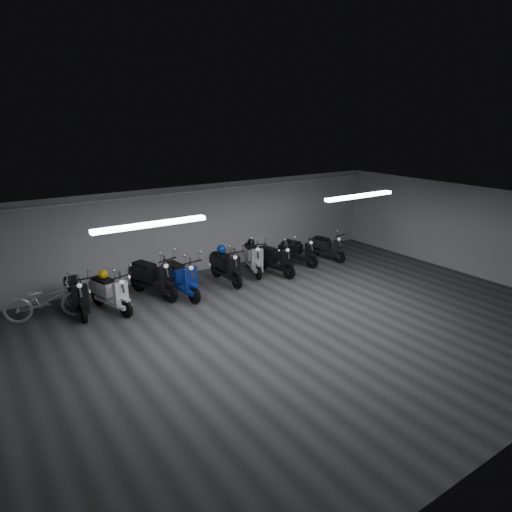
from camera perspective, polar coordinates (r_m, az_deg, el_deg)
floor at (r=10.98m, az=4.82°, el=-9.04°), size 14.00×10.00×0.01m
ceiling at (r=10.05m, az=5.22°, el=5.47°), size 14.00×10.00×0.01m
back_wall at (r=14.49m, az=-7.52°, el=3.38°), size 14.00×0.01×2.80m
right_wall at (r=15.66m, az=25.42°, el=2.88°), size 0.01×10.00×2.80m
fluor_strip_left at (r=9.44m, az=-13.11°, el=3.89°), size 2.40×0.18×0.08m
fluor_strip_right at (r=12.80m, az=12.91°, el=7.38°), size 2.40×0.18×0.08m
conduit at (r=14.17m, az=-7.55°, el=8.11°), size 13.60×0.05×0.05m
scooter_1 at (r=12.27m, az=-21.77°, el=-3.84°), size 0.66×1.86×1.37m
scooter_2 at (r=12.15m, az=-17.93°, el=-3.70°), size 1.11×1.91×1.35m
scooter_3 at (r=12.79m, az=-12.94°, el=-1.90°), size 1.28×2.10×1.49m
scooter_4 at (r=12.65m, az=-9.52°, el=-2.02°), size 0.88×2.00×1.44m
scooter_5 at (r=13.55m, az=-3.82°, el=-0.64°), size 0.62×1.84×1.36m
scooter_6 at (r=14.35m, az=-0.36°, el=0.45°), size 1.17×1.94×1.37m
scooter_7 at (r=14.26m, az=2.41°, el=0.21°), size 0.94×1.86×1.32m
scooter_8 at (r=15.25m, az=5.38°, el=1.17°), size 1.00×1.78×1.26m
scooter_9 at (r=15.94m, az=9.01°, el=1.64°), size 0.83×1.69×1.20m
bicycle at (r=12.27m, az=-25.00°, el=-4.54°), size 2.06×1.15×1.26m
helmet_0 at (r=12.25m, az=-18.71°, el=-2.18°), size 0.24×0.24×0.24m
helmet_1 at (r=13.67m, az=-4.39°, el=0.85°), size 0.28×0.28×0.28m
helmet_2 at (r=14.51m, az=-0.63°, el=1.79°), size 0.23×0.23×0.23m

